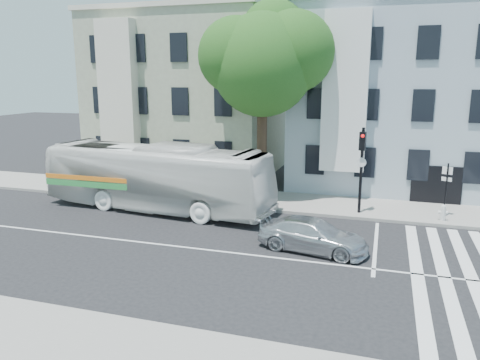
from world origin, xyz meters
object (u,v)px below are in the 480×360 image
at_px(bus, 156,177).
at_px(fire_hydrant, 443,212).
at_px(sedan, 313,235).
at_px(traffic_signal, 362,160).

relative_size(bus, fire_hydrant, 15.86).
height_order(sedan, traffic_signal, traffic_signal).
bearing_deg(fire_hydrant, bus, -172.66).
height_order(bus, fire_hydrant, bus).
relative_size(traffic_signal, fire_hydrant, 5.63).
bearing_deg(traffic_signal, bus, -155.67).
bearing_deg(fire_hydrant, sedan, -135.01).
xyz_separation_m(bus, fire_hydrant, (14.20, 1.83, -1.19)).
bearing_deg(bus, fire_hydrant, -76.47).
bearing_deg(sedan, fire_hydrant, -35.14).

